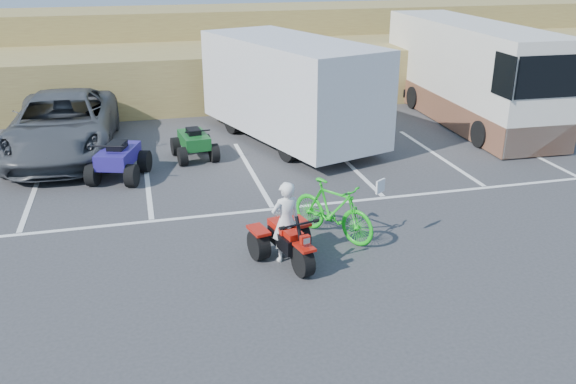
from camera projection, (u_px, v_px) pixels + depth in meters
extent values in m
plane|color=#353537|center=(302.00, 258.00, 11.62)|extent=(100.00, 100.00, 0.00)
cube|color=white|center=(35.00, 190.00, 14.89)|extent=(0.12, 5.00, 0.01)
cube|color=white|center=(147.00, 180.00, 15.50)|extent=(0.12, 5.00, 0.01)
cube|color=white|center=(251.00, 171.00, 16.12)|extent=(0.12, 5.00, 0.01)
cube|color=white|center=(348.00, 163.00, 16.74)|extent=(0.12, 5.00, 0.01)
cube|color=white|center=(437.00, 155.00, 17.35)|extent=(0.12, 5.00, 0.01)
cube|color=white|center=(521.00, 148.00, 17.97)|extent=(0.12, 5.00, 0.01)
cube|color=white|center=(273.00, 209.00, 13.78)|extent=(28.00, 0.12, 0.01)
cube|color=olive|center=(207.00, 72.00, 23.85)|extent=(40.00, 6.00, 2.00)
cube|color=olive|center=(196.00, 34.00, 26.63)|extent=(40.00, 4.00, 2.20)
imported|color=white|center=(286.00, 222.00, 11.26)|extent=(0.64, 0.50, 1.57)
imported|color=#14BF19|center=(333.00, 210.00, 12.26)|extent=(1.57, 1.96, 1.19)
imported|color=#44464B|center=(62.00, 125.00, 17.23)|extent=(3.06, 6.21, 1.69)
cube|color=silver|center=(290.00, 86.00, 18.11)|extent=(4.53, 7.02, 2.72)
cylinder|color=black|center=(290.00, 128.00, 18.60)|extent=(2.51, 1.47, 0.76)
cube|color=silver|center=(468.00, 71.00, 20.52)|extent=(2.47, 8.92, 3.19)
cube|color=brown|center=(464.00, 105.00, 20.95)|extent=(2.52, 8.92, 0.89)
cube|color=black|center=(551.00, 77.00, 16.25)|extent=(2.04, 0.08, 1.15)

